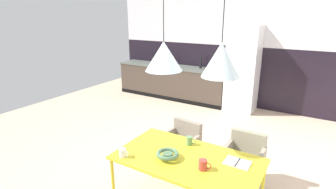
# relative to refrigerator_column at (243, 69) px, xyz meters

# --- Properties ---
(ground_plane) EXTENTS (8.98, 8.98, 0.00)m
(ground_plane) POSITION_rel_refrigerator_column_xyz_m (-0.18, -3.03, -1.00)
(ground_plane) COLOR #CEB194
(back_wall_splashback_dark) EXTENTS (6.89, 0.12, 1.49)m
(back_wall_splashback_dark) POSITION_rel_refrigerator_column_xyz_m (-0.18, 0.36, -0.26)
(back_wall_splashback_dark) COLOR black
(back_wall_splashback_dark) RESTS_ON ground
(back_wall_panel_upper) EXTENTS (6.89, 0.12, 1.49)m
(back_wall_panel_upper) POSITION_rel_refrigerator_column_xyz_m (-0.18, 0.36, 1.23)
(back_wall_panel_upper) COLOR silver
(back_wall_panel_upper) RESTS_ON back_wall_splashback_dark
(kitchen_counter) EXTENTS (3.14, 0.63, 0.89)m
(kitchen_counter) POSITION_rel_refrigerator_column_xyz_m (-1.92, -0.00, -0.56)
(kitchen_counter) COLOR #463A31
(kitchen_counter) RESTS_ON ground
(refrigerator_column) EXTENTS (0.69, 0.60, 2.00)m
(refrigerator_column) POSITION_rel_refrigerator_column_xyz_m (0.00, 0.00, 0.00)
(refrigerator_column) COLOR silver
(refrigerator_column) RESTS_ON ground
(dining_table) EXTENTS (1.55, 0.88, 0.74)m
(dining_table) POSITION_rel_refrigerator_column_xyz_m (0.49, -3.79, -0.31)
(dining_table) COLOR gold
(dining_table) RESTS_ON ground
(armchair_head_of_table) EXTENTS (0.49, 0.47, 0.74)m
(armchair_head_of_table) POSITION_rel_refrigerator_column_xyz_m (0.90, -2.92, -0.51)
(armchair_head_of_table) COLOR gray
(armchair_head_of_table) RESTS_ON ground
(armchair_far_side) EXTENTS (0.54, 0.52, 0.73)m
(armchair_far_side) POSITION_rel_refrigerator_column_xyz_m (-0.00, -2.97, -0.52)
(armchair_far_side) COLOR gray
(armchair_far_side) RESTS_ON ground
(fruit_bowl) EXTENTS (0.25, 0.25, 0.08)m
(fruit_bowl) POSITION_rel_refrigerator_column_xyz_m (0.31, -3.91, -0.22)
(fruit_bowl) COLOR #4C704C
(fruit_bowl) RESTS_ON dining_table
(open_book) EXTENTS (0.26, 0.20, 0.02)m
(open_book) POSITION_rel_refrigerator_column_xyz_m (0.99, -3.61, -0.26)
(open_book) COLOR white
(open_book) RESTS_ON dining_table
(mug_wide_latte) EXTENTS (0.12, 0.07, 0.10)m
(mug_wide_latte) POSITION_rel_refrigerator_column_xyz_m (-0.12, -4.13, -0.22)
(mug_wide_latte) COLOR white
(mug_wide_latte) RESTS_ON dining_table
(mug_white_ceramic) EXTENTS (0.14, 0.09, 0.11)m
(mug_white_ceramic) POSITION_rel_refrigerator_column_xyz_m (0.72, -3.90, -0.21)
(mug_white_ceramic) COLOR #B23D33
(mug_white_ceramic) RESTS_ON dining_table
(mug_tall_blue) EXTENTS (0.12, 0.07, 0.10)m
(mug_tall_blue) POSITION_rel_refrigerator_column_xyz_m (0.38, -3.51, -0.21)
(mug_tall_blue) COLOR #5B8456
(mug_tall_blue) RESTS_ON dining_table
(cooking_pot) EXTENTS (0.27, 0.27, 0.15)m
(cooking_pot) POSITION_rel_refrigerator_column_xyz_m (-0.63, 0.02, -0.05)
(cooking_pot) COLOR black
(cooking_pot) RESTS_ON kitchen_counter
(bottle_vinegar_dark) EXTENTS (0.07, 0.07, 0.28)m
(bottle_vinegar_dark) POSITION_rel_refrigerator_column_xyz_m (-1.99, 0.08, -0.01)
(bottle_vinegar_dark) COLOR black
(bottle_vinegar_dark) RESTS_ON kitchen_counter
(bottle_oil_tall) EXTENTS (0.06, 0.06, 0.30)m
(bottle_oil_tall) POSITION_rel_refrigerator_column_xyz_m (-2.48, 0.17, 0.01)
(bottle_oil_tall) COLOR black
(bottle_oil_tall) RESTS_ON kitchen_counter
(bottle_wine_green) EXTENTS (0.06, 0.06, 0.33)m
(bottle_wine_green) POSITION_rel_refrigerator_column_xyz_m (-1.11, 0.09, 0.02)
(bottle_wine_green) COLOR black
(bottle_wine_green) RESTS_ON kitchen_counter
(pendant_lamp_over_table_near) EXTENTS (0.39, 0.39, 1.26)m
(pendant_lamp_over_table_near) POSITION_rel_refrigerator_column_xyz_m (0.18, -3.77, 0.81)
(pendant_lamp_over_table_near) COLOR black
(pendant_lamp_over_table_far) EXTENTS (0.35, 0.35, 1.25)m
(pendant_lamp_over_table_far) POSITION_rel_refrigerator_column_xyz_m (0.80, -3.79, 0.83)
(pendant_lamp_over_table_far) COLOR black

